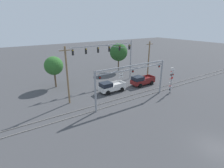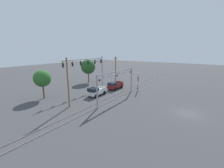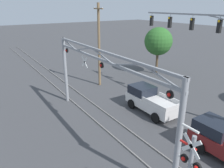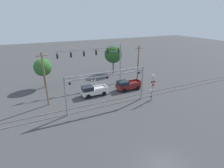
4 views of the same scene
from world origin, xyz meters
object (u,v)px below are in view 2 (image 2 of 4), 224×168
(crossing_gantry, at_px, (117,80))
(traffic_signal_span, at_px, (92,66))
(pickup_truck_lead, at_px, (96,91))
(utility_pole_right, at_px, (116,71))
(background_tree_far_left_verge, at_px, (42,79))
(utility_pole_left, at_px, (68,82))
(background_tree_beyond_span, at_px, (88,67))
(pickup_truck_following, at_px, (115,85))
(crossing_signal_mast, at_px, (138,83))

(crossing_gantry, relative_size, traffic_signal_span, 0.98)
(pickup_truck_lead, relative_size, utility_pole_right, 0.59)
(traffic_signal_span, height_order, background_tree_far_left_verge, traffic_signal_span)
(utility_pole_left, bearing_deg, pickup_truck_lead, 2.19)
(utility_pole_right, bearing_deg, background_tree_beyond_span, 98.47)
(crossing_gantry, height_order, background_tree_far_left_verge, background_tree_far_left_verge)
(utility_pole_left, bearing_deg, pickup_truck_following, -0.20)
(pickup_truck_lead, height_order, pickup_truck_following, same)
(pickup_truck_following, relative_size, utility_pole_right, 0.61)
(pickup_truck_lead, bearing_deg, crossing_signal_mast, -35.73)
(utility_pole_right, distance_m, background_tree_far_left_verge, 19.92)
(crossing_gantry, relative_size, pickup_truck_lead, 2.74)
(crossing_gantry, xyz_separation_m, background_tree_far_left_verge, (-8.46, 13.52, 0.23))
(pickup_truck_lead, relative_size, background_tree_beyond_span, 0.68)
(traffic_signal_span, bearing_deg, crossing_signal_mast, -65.69)
(crossing_gantry, xyz_separation_m, background_tree_beyond_span, (8.96, 16.39, 0.90))
(crossing_signal_mast, bearing_deg, utility_pole_right, 74.89)
(crossing_gantry, bearing_deg, utility_pole_right, 34.06)
(crossing_gantry, bearing_deg, background_tree_beyond_span, 61.35)
(utility_pole_right, bearing_deg, background_tree_far_left_verge, 160.89)
(crossing_gantry, bearing_deg, crossing_signal_mast, -8.12)
(pickup_truck_lead, relative_size, background_tree_far_left_verge, 0.80)
(pickup_truck_following, xyz_separation_m, utility_pole_right, (3.69, 2.16, 3.37))
(background_tree_far_left_verge, bearing_deg, pickup_truck_following, -29.86)
(utility_pole_right, bearing_deg, pickup_truck_following, -149.66)
(background_tree_beyond_span, distance_m, background_tree_far_left_verge, 17.67)
(crossing_gantry, height_order, utility_pole_left, utility_pole_left)
(background_tree_far_left_verge, bearing_deg, utility_pole_right, -19.11)
(crossing_gantry, distance_m, pickup_truck_lead, 6.10)
(crossing_signal_mast, relative_size, pickup_truck_lead, 0.97)
(crossing_gantry, distance_m, utility_pole_right, 12.51)
(pickup_truck_following, bearing_deg, background_tree_far_left_verge, 150.14)
(pickup_truck_following, bearing_deg, traffic_signal_span, 125.13)
(traffic_signal_span, xyz_separation_m, utility_pole_left, (-12.08, -4.80, -1.65))
(pickup_truck_lead, distance_m, background_tree_far_left_verge, 11.86)
(pickup_truck_lead, height_order, background_tree_far_left_verge, background_tree_far_left_verge)
(pickup_truck_following, relative_size, background_tree_far_left_verge, 0.84)
(pickup_truck_following, xyz_separation_m, utility_pole_left, (-15.49, 0.05, 3.65))
(crossing_gantry, xyz_separation_m, pickup_truck_lead, (-0.70, 5.21, -3.11))
(background_tree_beyond_span, bearing_deg, traffic_signal_span, -130.44)
(traffic_signal_span, relative_size, pickup_truck_lead, 2.81)
(crossing_signal_mast, height_order, pickup_truck_following, crossing_signal_mast)
(utility_pole_left, relative_size, background_tree_beyond_span, 1.24)
(pickup_truck_following, bearing_deg, utility_pole_left, 179.80)
(crossing_signal_mast, height_order, traffic_signal_span, traffic_signal_span)
(traffic_signal_span, relative_size, background_tree_far_left_verge, 2.26)
(utility_pole_right, bearing_deg, traffic_signal_span, 159.27)
(pickup_truck_lead, height_order, utility_pole_right, utility_pole_right)
(pickup_truck_lead, bearing_deg, background_tree_far_left_verge, 133.02)
(utility_pole_right, bearing_deg, utility_pole_left, -173.73)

